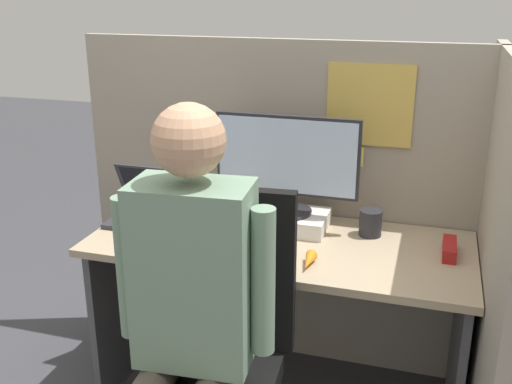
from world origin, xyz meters
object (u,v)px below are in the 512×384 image
(laptop, at_px, (153,211))
(office_chair, at_px, (212,352))
(carrot_toy, at_px, (309,261))
(stapler, at_px, (449,249))
(person, at_px, (185,307))
(coffee_mug, at_px, (371,223))
(paper_box, at_px, (285,220))
(monitor, at_px, (287,162))

(laptop, bearing_deg, office_chair, -50.49)
(carrot_toy, bearing_deg, stapler, 27.06)
(person, distance_m, coffee_mug, 0.97)
(laptop, relative_size, carrot_toy, 2.55)
(paper_box, bearing_deg, person, -95.36)
(laptop, height_order, person, person)
(person, bearing_deg, monitor, 84.66)
(coffee_mug, bearing_deg, office_chair, -120.26)
(carrot_toy, xyz_separation_m, coffee_mug, (0.18, 0.35, 0.03))
(paper_box, bearing_deg, laptop, -170.18)
(monitor, bearing_deg, carrot_toy, -62.82)
(stapler, relative_size, carrot_toy, 1.28)
(paper_box, height_order, person, person)
(carrot_toy, xyz_separation_m, office_chair, (-0.24, -0.36, -0.19))
(office_chair, bearing_deg, person, -94.27)
(paper_box, xyz_separation_m, stapler, (0.65, -0.08, -0.01))
(office_chair, bearing_deg, coffee_mug, 59.74)
(laptop, bearing_deg, carrot_toy, -17.69)
(person, bearing_deg, coffee_mug, 64.04)
(carrot_toy, bearing_deg, paper_box, 117.38)
(laptop, xyz_separation_m, person, (0.47, -0.75, 0.03))
(office_chair, xyz_separation_m, coffee_mug, (0.41, 0.70, 0.23))
(laptop, distance_m, office_chair, 0.79)
(carrot_toy, distance_m, coffee_mug, 0.39)
(office_chair, distance_m, person, 0.30)
(coffee_mug, bearing_deg, person, -115.96)
(stapler, relative_size, person, 0.12)
(stapler, height_order, coffee_mug, coffee_mug)
(stapler, distance_m, carrot_toy, 0.54)
(stapler, bearing_deg, monitor, 172.72)
(paper_box, distance_m, office_chair, 0.72)
(paper_box, height_order, coffee_mug, coffee_mug)
(monitor, xyz_separation_m, laptop, (-0.55, -0.10, -0.24))
(monitor, distance_m, person, 0.88)
(paper_box, relative_size, coffee_mug, 3.21)
(laptop, xyz_separation_m, office_chair, (0.48, -0.59, -0.22))
(person, bearing_deg, laptop, 122.11)
(carrot_toy, bearing_deg, laptop, 162.31)
(office_chair, distance_m, coffee_mug, 0.85)
(monitor, distance_m, coffee_mug, 0.41)
(paper_box, distance_m, stapler, 0.65)
(monitor, bearing_deg, coffee_mug, 3.20)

